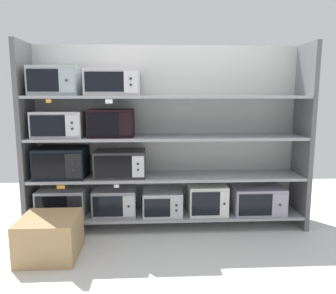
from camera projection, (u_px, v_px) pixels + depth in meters
ground at (174, 274)px, 2.79m from camera, size 6.99×6.00×0.02m
back_panel at (167, 135)px, 3.87m from camera, size 3.19×0.04×2.05m
upright_left at (27, 139)px, 3.54m from camera, size 0.05×0.46×2.05m
upright_right at (303, 137)px, 3.69m from camera, size 0.05×0.46×2.05m
shelf_0 at (168, 214)px, 3.76m from camera, size 2.99×0.46×0.03m
microwave_0 at (63, 202)px, 3.67m from camera, size 0.52×0.41×0.31m
microwave_1 at (115, 202)px, 3.70m from camera, size 0.48×0.34×0.29m
microwave_2 at (162, 202)px, 3.73m from camera, size 0.43×0.43×0.27m
microwave_3 at (207, 198)px, 3.75m from camera, size 0.43×0.40×0.33m
microwave_4 at (257, 199)px, 3.78m from camera, size 0.57×0.43×0.30m
shelf_1 at (168, 177)px, 3.69m from camera, size 2.99×0.46×0.03m
microwave_5 at (62, 162)px, 3.60m from camera, size 0.53×0.43×0.33m
microwave_6 at (120, 163)px, 3.63m from camera, size 0.55×0.38×0.29m
price_tag_0 at (61, 187)px, 3.40m from camera, size 0.08×0.00×0.04m
price_tag_1 at (116, 186)px, 3.43m from camera, size 0.06×0.00×0.03m
shelf_2 at (168, 138)px, 3.62m from camera, size 2.99×0.46×0.03m
microwave_7 at (59, 124)px, 3.53m from camera, size 0.52×0.39×0.28m
microwave_8 at (111, 123)px, 3.56m from camera, size 0.48×0.35×0.30m
shelf_3 at (168, 97)px, 3.55m from camera, size 2.99×0.46×0.03m
microwave_9 at (56, 81)px, 3.46m from camera, size 0.50×0.41×0.30m
microwave_10 at (113, 82)px, 3.49m from camera, size 0.56×0.43×0.28m
price_tag_2 at (49, 101)px, 3.26m from camera, size 0.05×0.00×0.04m
price_tag_3 at (109, 101)px, 3.29m from camera, size 0.07×0.00×0.04m
shipping_carton at (50, 237)px, 3.05m from camera, size 0.52×0.52×0.38m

